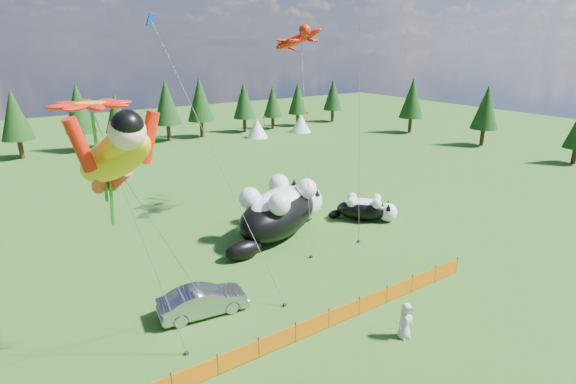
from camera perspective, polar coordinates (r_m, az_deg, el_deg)
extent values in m
plane|color=#113509|center=(24.85, -1.19, -14.30)|extent=(160.00, 160.00, 0.00)
cylinder|color=#262626|center=(19.94, -14.55, -22.51)|extent=(0.06, 0.06, 1.10)
cylinder|color=#262626|center=(20.46, -8.93, -20.84)|extent=(0.06, 0.06, 1.10)
cylinder|color=#262626|center=(21.16, -3.76, -19.11)|extent=(0.06, 0.06, 1.10)
cylinder|color=#262626|center=(22.02, 0.95, -17.38)|extent=(0.06, 0.06, 1.10)
cylinder|color=#262626|center=(23.02, 5.19, -15.69)|extent=(0.06, 0.06, 1.10)
cylinder|color=#262626|center=(24.15, 9.00, -14.08)|extent=(0.06, 0.06, 1.10)
cylinder|color=#262626|center=(25.38, 12.41, -12.57)|extent=(0.06, 0.06, 1.10)
cylinder|color=#262626|center=(26.71, 15.46, -11.16)|extent=(0.06, 0.06, 1.10)
cylinder|color=#262626|center=(28.11, 18.18, -9.87)|extent=(0.06, 0.06, 1.10)
cylinder|color=#262626|center=(29.59, 20.62, -8.68)|extent=(0.06, 0.06, 1.10)
cube|color=#D96104|center=(20.21, -11.68, -21.80)|extent=(2.00, 0.04, 0.90)
cube|color=#D96104|center=(20.82, -6.28, -20.09)|extent=(2.00, 0.04, 0.90)
cube|color=#D96104|center=(21.60, -1.35, -18.35)|extent=(2.00, 0.04, 0.90)
cube|color=#D96104|center=(22.53, 3.13, -16.63)|extent=(2.00, 0.04, 0.90)
cube|color=#D96104|center=(23.60, 7.15, -14.97)|extent=(2.00, 0.04, 0.90)
cube|color=#D96104|center=(24.78, 10.75, -13.41)|extent=(2.00, 0.04, 0.90)
cube|color=#D96104|center=(26.06, 13.97, -11.94)|extent=(2.00, 0.04, 0.90)
cube|color=#D96104|center=(27.42, 16.84, -10.59)|extent=(2.00, 0.04, 0.90)
cube|color=#D96104|center=(28.87, 19.42, -9.35)|extent=(2.00, 0.04, 0.90)
ellipsoid|color=black|center=(32.55, -1.22, -2.82)|extent=(9.12, 7.07, 3.31)
ellipsoid|color=white|center=(32.26, -1.23, -1.46)|extent=(6.82, 5.20, 2.02)
sphere|color=white|center=(35.75, 2.00, -1.17)|extent=(2.94, 2.94, 2.94)
sphere|color=#F45E8F|center=(36.80, 2.93, -0.61)|extent=(0.41, 0.41, 0.41)
ellipsoid|color=black|center=(29.59, -5.70, -7.31)|extent=(2.88, 2.28, 1.29)
cone|color=black|center=(34.99, 3.30, 0.40)|extent=(1.03, 1.03, 1.03)
cone|color=black|center=(35.78, 0.78, 0.84)|extent=(1.03, 1.03, 1.03)
sphere|color=white|center=(34.25, -1.18, 1.03)|extent=(1.54, 1.54, 1.54)
sphere|color=white|center=(33.12, 2.35, 0.41)|extent=(1.54, 1.54, 1.54)
sphere|color=white|center=(31.19, -4.87, -0.79)|extent=(1.54, 1.54, 1.54)
sphere|color=white|center=(29.95, -1.12, -1.55)|extent=(1.54, 1.54, 1.54)
ellipsoid|color=black|center=(36.22, 9.50, -2.23)|extent=(4.35, 4.29, 1.67)
ellipsoid|color=white|center=(36.08, 9.54, -1.61)|extent=(3.23, 3.18, 1.02)
sphere|color=white|center=(36.31, 12.56, -2.53)|extent=(1.48, 1.48, 1.48)
sphere|color=#F45E8F|center=(36.36, 13.55, -2.58)|extent=(0.21, 0.21, 0.21)
ellipsoid|color=black|center=(36.46, 5.97, -2.79)|extent=(1.38, 1.37, 0.65)
cone|color=black|center=(35.69, 12.65, -1.89)|extent=(0.52, 0.52, 0.52)
cone|color=black|center=(36.53, 12.60, -1.41)|extent=(0.52, 0.52, 0.52)
sphere|color=white|center=(36.54, 11.17, -0.83)|extent=(0.78, 0.78, 0.78)
sphere|color=white|center=(35.41, 11.20, -1.46)|extent=(0.78, 0.78, 0.78)
sphere|color=white|center=(36.53, 8.13, -0.67)|extent=(0.78, 0.78, 0.78)
sphere|color=white|center=(35.39, 8.06, -1.29)|extent=(0.78, 0.78, 0.78)
imported|color=#A4A4A8|center=(24.28, -10.72, -13.41)|extent=(4.75, 2.16, 1.51)
imported|color=silver|center=(22.81, 14.69, -15.55)|extent=(0.92, 0.63, 1.82)
cylinder|color=#595959|center=(20.74, -14.76, -6.75)|extent=(0.03, 0.03, 10.76)
cube|color=#262626|center=(24.89, -10.10, -14.34)|extent=(0.15, 0.15, 0.16)
cylinder|color=#595959|center=(31.92, 2.05, 6.64)|extent=(0.03, 0.03, 16.37)
cube|color=#262626|center=(29.86, 2.96, -8.19)|extent=(0.15, 0.15, 0.16)
cylinder|color=#595959|center=(19.52, -17.89, -5.87)|extent=(0.03, 0.03, 11.43)
cube|color=#262626|center=(22.08, -12.74, -19.31)|extent=(0.15, 0.15, 0.16)
cube|color=#1B9722|center=(18.99, -22.71, 1.97)|extent=(0.22, 0.22, 4.80)
cylinder|color=#595959|center=(24.23, -8.85, 3.71)|extent=(0.03, 0.03, 16.70)
cube|color=#262626|center=(24.82, -0.41, -14.13)|extent=(0.15, 0.15, 0.16)
cylinder|color=#595959|center=(32.07, 9.07, 16.10)|extent=(0.03, 0.03, 24.79)
cube|color=#262626|center=(32.38, 8.97, -6.19)|extent=(0.15, 0.15, 0.16)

